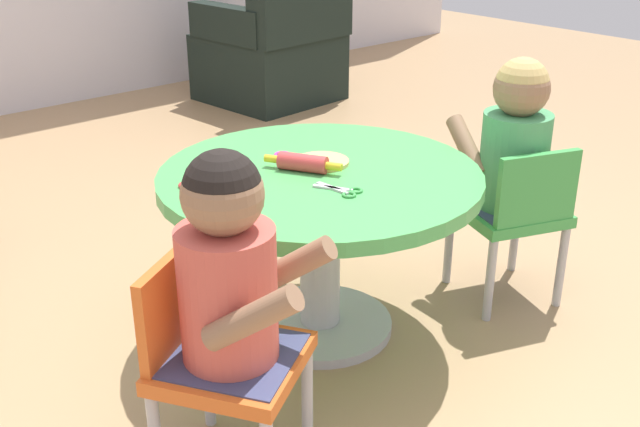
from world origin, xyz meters
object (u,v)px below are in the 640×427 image
(armchair_dark, at_px, (274,51))
(child_chair_right, at_px, (515,213))
(craft_table, at_px, (320,210))
(child_chair_left, at_px, (217,357))
(rolling_pin, at_px, (303,163))
(seated_child_right, at_px, (515,141))
(seated_child_left, at_px, (229,268))
(craft_scissors, at_px, (344,191))

(armchair_dark, bearing_deg, child_chair_right, -111.11)
(craft_table, height_order, child_chair_right, child_chair_right)
(child_chair_left, xyz_separation_m, rolling_pin, (0.53, 0.34, 0.23))
(armchair_dark, bearing_deg, rolling_pin, -126.22)
(child_chair_left, bearing_deg, rolling_pin, 32.29)
(seated_child_right, xyz_separation_m, armchair_dark, (0.92, 2.37, -0.22))
(seated_child_left, distance_m, seated_child_right, 1.15)
(child_chair_left, relative_size, seated_child_right, 1.05)
(seated_child_left, height_order, child_chair_right, seated_child_left)
(child_chair_right, bearing_deg, craft_scissors, 170.06)
(seated_child_left, xyz_separation_m, child_chair_right, (1.13, 0.07, -0.23))
(child_chair_left, distance_m, seated_child_left, 0.23)
(child_chair_left, xyz_separation_m, armchair_dark, (2.08, 2.45, 0.00))
(child_chair_left, distance_m, armchair_dark, 3.21)
(craft_table, height_order, seated_child_right, seated_child_right)
(craft_table, bearing_deg, armchair_dark, 54.82)
(craft_table, relative_size, seated_child_left, 1.80)
(seated_child_left, bearing_deg, seated_child_right, 5.39)
(rolling_pin, relative_size, craft_scissors, 1.49)
(armchair_dark, bearing_deg, child_chair_left, -130.34)
(craft_table, xyz_separation_m, seated_child_left, (-0.54, -0.33, 0.14))
(child_chair_right, bearing_deg, craft_table, 155.62)
(child_chair_right, distance_m, craft_scissors, 0.68)
(child_chair_left, height_order, seated_child_right, seated_child_right)
(seated_child_right, bearing_deg, child_chair_left, -176.38)
(craft_table, relative_size, child_chair_left, 1.71)
(seated_child_left, bearing_deg, child_chair_right, 3.58)
(child_chair_left, height_order, rolling_pin, rolling_pin)
(child_chair_left, bearing_deg, craft_scissors, 16.02)
(seated_child_left, bearing_deg, craft_scissors, 20.23)
(child_chair_right, bearing_deg, child_chair_left, -178.19)
(child_chair_left, distance_m, child_chair_right, 1.15)
(seated_child_left, relative_size, craft_scissors, 3.60)
(child_chair_right, height_order, armchair_dark, armchair_dark)
(child_chair_right, distance_m, rolling_pin, 0.72)
(seated_child_right, relative_size, craft_scissors, 3.60)
(child_chair_left, xyz_separation_m, seated_child_right, (1.16, 0.07, 0.23))
(seated_child_left, relative_size, armchair_dark, 0.60)
(craft_table, xyz_separation_m, child_chair_right, (0.58, -0.26, -0.09))
(seated_child_right, bearing_deg, seated_child_left, -174.61)
(seated_child_right, xyz_separation_m, craft_scissors, (-0.65, 0.07, -0.01))
(craft_scissors, bearing_deg, craft_table, 71.40)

